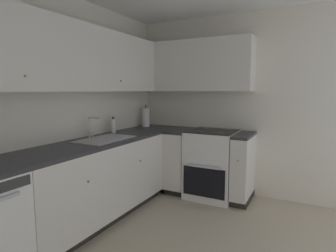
# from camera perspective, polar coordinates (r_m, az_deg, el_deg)

# --- Properties ---
(wall_back) EXTENTS (4.06, 0.05, 2.44)m
(wall_back) POSITION_cam_1_polar(r_m,az_deg,el_deg) (3.02, -24.99, 2.63)
(wall_back) COLOR silver
(wall_back) RESTS_ON ground_plane
(wall_right) EXTENTS (0.05, 3.13, 2.44)m
(wall_right) POSITION_cam_1_polar(r_m,az_deg,el_deg) (3.94, 15.01, 3.99)
(wall_right) COLOR silver
(wall_right) RESTS_ON ground_plane
(lower_cabinets_back) EXTENTS (1.93, 0.62, 0.85)m
(lower_cabinets_back) POSITION_cam_1_polar(r_m,az_deg,el_deg) (3.22, -14.64, -11.06)
(lower_cabinets_back) COLOR silver
(lower_cabinets_back) RESTS_ON ground_plane
(countertop_back) EXTENTS (3.14, 0.60, 0.03)m
(countertop_back) POSITION_cam_1_polar(r_m,az_deg,el_deg) (3.10, -14.90, -3.36)
(countertop_back) COLOR #2D2D33
(countertop_back) RESTS_ON lower_cabinets_back
(lower_cabinets_right) EXTENTS (0.62, 1.12, 0.85)m
(lower_cabinets_right) POSITION_cam_1_polar(r_m,az_deg,el_deg) (3.87, 7.56, -7.75)
(lower_cabinets_right) COLOR silver
(lower_cabinets_right) RESTS_ON ground_plane
(countertop_right) EXTENTS (0.60, 1.12, 0.03)m
(countertop_right) POSITION_cam_1_polar(r_m,az_deg,el_deg) (3.78, 7.65, -1.31)
(countertop_right) COLOR #2D2D33
(countertop_right) RESTS_ON lower_cabinets_right
(oven_range) EXTENTS (0.68, 0.62, 1.04)m
(oven_range) POSITION_cam_1_polar(r_m,az_deg,el_deg) (3.85, 9.02, -7.53)
(oven_range) COLOR white
(oven_range) RESTS_ON ground_plane
(upper_cabinets_back) EXTENTS (2.82, 0.34, 0.69)m
(upper_cabinets_back) POSITION_cam_1_polar(r_m,az_deg,el_deg) (3.06, -19.53, 13.11)
(upper_cabinets_back) COLOR silver
(upper_cabinets_right) EXTENTS (0.32, 1.67, 0.69)m
(upper_cabinets_right) POSITION_cam_1_polar(r_m,az_deg,el_deg) (3.98, 4.85, 12.06)
(upper_cabinets_right) COLOR silver
(sink) EXTENTS (0.65, 0.40, 0.10)m
(sink) POSITION_cam_1_polar(r_m,az_deg,el_deg) (3.20, -12.63, -3.38)
(sink) COLOR #B7B7BC
(sink) RESTS_ON countertop_back
(faucet) EXTENTS (0.07, 0.16, 0.24)m
(faucet) POSITION_cam_1_polar(r_m,az_deg,el_deg) (3.32, -15.44, 0.13)
(faucet) COLOR silver
(faucet) RESTS_ON countertop_back
(soap_bottle) EXTENTS (0.06, 0.06, 0.21)m
(soap_bottle) POSITION_cam_1_polar(r_m,az_deg,el_deg) (3.62, -11.09, 0.02)
(soap_bottle) COLOR silver
(soap_bottle) RESTS_ON countertop_back
(paper_towel_roll) EXTENTS (0.11, 0.11, 0.34)m
(paper_towel_roll) POSITION_cam_1_polar(r_m,az_deg,el_deg) (4.21, -4.55, 1.79)
(paper_towel_roll) COLOR white
(paper_towel_roll) RESTS_ON countertop_back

